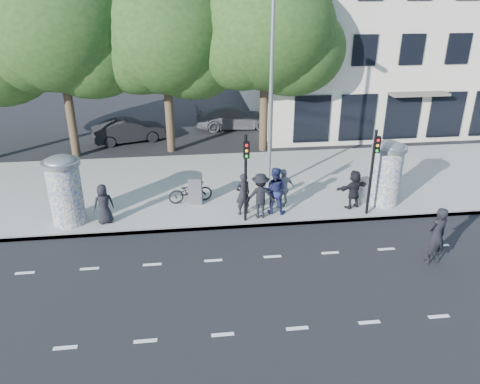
{
  "coord_description": "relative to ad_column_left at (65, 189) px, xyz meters",
  "views": [
    {
      "loc": [
        -2.72,
        -11.82,
        8.45
      ],
      "look_at": [
        -0.85,
        3.5,
        1.5
      ],
      "focal_mm": 35.0,
      "sensor_mm": 36.0,
      "label": 1
    }
  ],
  "objects": [
    {
      "name": "traffic_pole_near",
      "position": [
        6.6,
        -0.71,
        0.69
      ],
      "size": [
        0.22,
        0.31,
        3.4
      ],
      "color": "black",
      "rests_on": "sidewalk"
    },
    {
      "name": "ad_column_right",
      "position": [
        12.4,
        0.2,
        0.0
      ],
      "size": [
        1.36,
        1.36,
        2.65
      ],
      "color": "beige",
      "rests_on": "sidewalk"
    },
    {
      "name": "cabinet_right",
      "position": [
        11.62,
        0.4,
        -0.87
      ],
      "size": [
        0.59,
        0.51,
        1.04
      ],
      "primitive_type": "cube",
      "rotation": [
        0.0,
        0.0,
        0.35
      ],
      "color": "slate",
      "rests_on": "sidewalk"
    },
    {
      "name": "ped_d",
      "position": [
        7.2,
        -0.44,
        -0.49
      ],
      "size": [
        1.18,
        0.7,
        1.79
      ],
      "primitive_type": "imported",
      "rotation": [
        0.0,
        0.0,
        3.11
      ],
      "color": "black",
      "rests_on": "sidewalk"
    },
    {
      "name": "car_mid",
      "position": [
        1.31,
        10.14,
        -0.86
      ],
      "size": [
        2.56,
        4.33,
        1.35
      ],
      "primitive_type": "imported",
      "rotation": [
        0.0,
        0.0,
        1.87
      ],
      "color": "black",
      "rests_on": "ground"
    },
    {
      "name": "tree_near_left",
      "position": [
        3.7,
        8.2,
        4.53
      ],
      "size": [
        6.8,
        6.8,
        8.97
      ],
      "color": "#38281C",
      "rests_on": "ground"
    },
    {
      "name": "man_road",
      "position": [
        12.35,
        -4.07,
        -0.54
      ],
      "size": [
        0.82,
        0.63,
        2.0
      ],
      "primitive_type": "imported",
      "rotation": [
        0.0,
        0.0,
        3.37
      ],
      "color": "black",
      "rests_on": "ground"
    },
    {
      "name": "ped_e",
      "position": [
        8.24,
        0.28,
        -0.56
      ],
      "size": [
        1.1,
        0.88,
        1.65
      ],
      "primitive_type": "imported",
      "rotation": [
        0.0,
        0.0,
        3.53
      ],
      "color": "gray",
      "rests_on": "sidewalk"
    },
    {
      "name": "ped_c",
      "position": [
        7.8,
        -0.11,
        -0.44
      ],
      "size": [
        1.09,
        0.95,
        1.89
      ],
      "primitive_type": "imported",
      "rotation": [
        0.0,
        0.0,
        2.84
      ],
      "color": "navy",
      "rests_on": "sidewalk"
    },
    {
      "name": "bicycle",
      "position": [
        4.58,
        1.24,
        -0.91
      ],
      "size": [
        0.93,
        1.89,
        0.95
      ],
      "primitive_type": "imported",
      "rotation": [
        0.0,
        0.0,
        1.74
      ],
      "color": "black",
      "rests_on": "sidewalk"
    },
    {
      "name": "sidewalk",
      "position": [
        7.2,
        3.0,
        -1.46
      ],
      "size": [
        40.0,
        8.0,
        0.15
      ],
      "primitive_type": "cube",
      "color": "gray",
      "rests_on": "ground"
    },
    {
      "name": "traffic_pole_far",
      "position": [
        11.4,
        -0.71,
        0.69
      ],
      "size": [
        0.22,
        0.31,
        3.4
      ],
      "color": "black",
      "rests_on": "sidewalk"
    },
    {
      "name": "car_right",
      "position": [
        7.61,
        12.2,
        -0.83
      ],
      "size": [
        2.1,
        4.93,
        1.42
      ],
      "primitive_type": "imported",
      "rotation": [
        0.0,
        0.0,
        1.59
      ],
      "color": "#56575E",
      "rests_on": "ground"
    },
    {
      "name": "ground",
      "position": [
        7.2,
        -4.5,
        -1.54
      ],
      "size": [
        120.0,
        120.0,
        0.0
      ],
      "primitive_type": "plane",
      "color": "black",
      "rests_on": "ground"
    },
    {
      "name": "curb",
      "position": [
        7.2,
        -0.95,
        -1.46
      ],
      "size": [
        40.0,
        0.1,
        0.16
      ],
      "primitive_type": "cube",
      "color": "slate",
      "rests_on": "ground"
    },
    {
      "name": "street_lamp",
      "position": [
        8.0,
        2.13,
        3.26
      ],
      "size": [
        0.25,
        0.93,
        8.0
      ],
      "color": "slate",
      "rests_on": "sidewalk"
    },
    {
      "name": "ped_b",
      "position": [
        6.58,
        -0.09,
        -0.54
      ],
      "size": [
        0.71,
        0.58,
        1.69
      ],
      "primitive_type": "imported",
      "rotation": [
        0.0,
        0.0,
        3.46
      ],
      "color": "black",
      "rests_on": "sidewalk"
    },
    {
      "name": "ped_f",
      "position": [
        11.02,
        -0.05,
        -0.59
      ],
      "size": [
        1.56,
        1.0,
        1.59
      ],
      "primitive_type": "imported",
      "rotation": [
        0.0,
        0.0,
        3.49
      ],
      "color": "black",
      "rests_on": "sidewalk"
    },
    {
      "name": "building",
      "position": [
        19.2,
        15.49,
        4.46
      ],
      "size": [
        20.3,
        15.85,
        12.0
      ],
      "color": "beige",
      "rests_on": "ground"
    },
    {
      "name": "ped_a",
      "position": [
        1.35,
        -0.21,
        -0.61
      ],
      "size": [
        0.88,
        0.71,
        1.55
      ],
      "primitive_type": "imported",
      "rotation": [
        0.0,
        0.0,
        3.48
      ],
      "color": "black",
      "rests_on": "sidewalk"
    },
    {
      "name": "cabinet_left",
      "position": [
        4.78,
        1.12,
        -0.83
      ],
      "size": [
        0.59,
        0.47,
        1.12
      ],
      "primitive_type": "cube",
      "rotation": [
        0.0,
        0.0,
        -0.15
      ],
      "color": "slate",
      "rests_on": "sidewalk"
    },
    {
      "name": "tree_mid_left",
      "position": [
        -1.3,
        8.0,
        4.96
      ],
      "size": [
        7.2,
        7.2,
        9.57
      ],
      "color": "#38281C",
      "rests_on": "ground"
    },
    {
      "name": "tree_center",
      "position": [
        8.7,
        7.8,
        4.77
      ],
      "size": [
        7.0,
        7.0,
        9.3
      ],
      "color": "#38281C",
      "rests_on": "ground"
    },
    {
      "name": "lane_dash_far",
      "position": [
        7.2,
        -3.1,
        -1.53
      ],
      "size": [
        32.0,
        0.12,
        0.01
      ],
      "primitive_type": "cube",
      "color": "silver",
      "rests_on": "ground"
    },
    {
      "name": "ad_column_left",
      "position": [
        0.0,
        0.0,
        0.0
      ],
      "size": [
        1.36,
        1.36,
        2.65
      ],
      "color": "beige",
      "rests_on": "sidewalk"
    },
    {
      "name": "lane_dash_near",
      "position": [
        7.2,
        -6.7,
        -1.53
      ],
      "size": [
        32.0,
        0.12,
        0.01
      ],
      "primitive_type": "cube",
      "color": "silver",
      "rests_on": "ground"
    }
  ]
}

